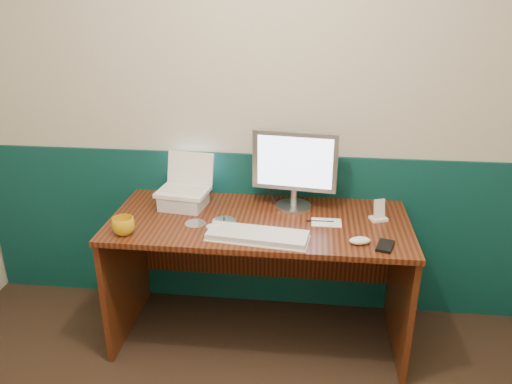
# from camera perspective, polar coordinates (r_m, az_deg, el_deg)

# --- Properties ---
(back_wall) EXTENTS (3.50, 0.04, 2.50)m
(back_wall) POSITION_cam_1_polar(r_m,az_deg,el_deg) (2.86, 0.25, 9.17)
(back_wall) COLOR beige
(back_wall) RESTS_ON ground
(wainscot) EXTENTS (3.48, 0.02, 1.00)m
(wainscot) POSITION_cam_1_polar(r_m,az_deg,el_deg) (3.11, 0.20, -4.48)
(wainscot) COLOR #083435
(wainscot) RESTS_ON ground
(desk) EXTENTS (1.60, 0.70, 0.75)m
(desk) POSITION_cam_1_polar(r_m,az_deg,el_deg) (2.85, 0.35, -9.98)
(desk) COLOR #37110A
(desk) RESTS_ON ground
(laptop_riser) EXTENTS (0.26, 0.23, 0.08)m
(laptop_riser) POSITION_cam_1_polar(r_m,az_deg,el_deg) (2.84, -8.27, -0.94)
(laptop_riser) COLOR silver
(laptop_riser) RESTS_ON desk
(laptop) EXTENTS (0.30, 0.24, 0.23)m
(laptop) POSITION_cam_1_polar(r_m,az_deg,el_deg) (2.78, -8.45, 2.00)
(laptop) COLOR white
(laptop) RESTS_ON laptop_riser
(monitor) EXTENTS (0.47, 0.19, 0.46)m
(monitor) POSITION_cam_1_polar(r_m,az_deg,el_deg) (2.74, 4.44, 2.63)
(monitor) COLOR #B4B4B9
(monitor) RESTS_ON desk
(keyboard) EXTENTS (0.51, 0.22, 0.03)m
(keyboard) POSITION_cam_1_polar(r_m,az_deg,el_deg) (2.47, 0.17, -5.06)
(keyboard) COLOR silver
(keyboard) RESTS_ON desk
(mouse_right) EXTENTS (0.12, 0.08, 0.04)m
(mouse_right) POSITION_cam_1_polar(r_m,az_deg,el_deg) (2.47, 11.78, -5.45)
(mouse_right) COLOR silver
(mouse_right) RESTS_ON desk
(mouse_left) EXTENTS (0.12, 0.09, 0.04)m
(mouse_left) POSITION_cam_1_polar(r_m,az_deg,el_deg) (2.55, -4.58, -4.09)
(mouse_left) COLOR white
(mouse_left) RESTS_ON desk
(mug) EXTENTS (0.14, 0.14, 0.09)m
(mug) POSITION_cam_1_polar(r_m,az_deg,el_deg) (2.59, -14.92, -3.77)
(mug) COLOR gold
(mug) RESTS_ON desk
(camcorder) EXTENTS (0.09, 0.13, 0.20)m
(camcorder) POSITION_cam_1_polar(r_m,az_deg,el_deg) (2.86, 2.14, 0.71)
(camcorder) COLOR #AFAFB4
(camcorder) RESTS_ON desk
(cd_spindle) EXTENTS (0.13, 0.13, 0.03)m
(cd_spindle) POSITION_cam_1_polar(r_m,az_deg,el_deg) (2.61, -3.67, -3.58)
(cd_spindle) COLOR #B0B7C1
(cd_spindle) RESTS_ON desk
(cd_loose_a) EXTENTS (0.11, 0.11, 0.00)m
(cd_loose_a) POSITION_cam_1_polar(r_m,az_deg,el_deg) (2.65, -6.93, -3.57)
(cd_loose_a) COLOR silver
(cd_loose_a) RESTS_ON desk
(pen) EXTENTS (0.14, 0.01, 0.01)m
(pen) POSITION_cam_1_polar(r_m,az_deg,el_deg) (2.67, 7.34, -3.33)
(pen) COLOR black
(pen) RESTS_ON desk
(papers) EXTENTS (0.16, 0.10, 0.00)m
(papers) POSITION_cam_1_polar(r_m,az_deg,el_deg) (2.66, 8.05, -3.48)
(papers) COLOR white
(papers) RESTS_ON desk
(dock) EXTENTS (0.10, 0.09, 0.02)m
(dock) POSITION_cam_1_polar(r_m,az_deg,el_deg) (2.74, 13.80, -2.98)
(dock) COLOR white
(dock) RESTS_ON desk
(music_player) EXTENTS (0.07, 0.05, 0.10)m
(music_player) POSITION_cam_1_polar(r_m,az_deg,el_deg) (2.72, 13.91, -1.85)
(music_player) COLOR silver
(music_player) RESTS_ON dock
(pda) EXTENTS (0.10, 0.14, 0.01)m
(pda) POSITION_cam_1_polar(r_m,az_deg,el_deg) (2.47, 14.55, -5.98)
(pda) COLOR black
(pda) RESTS_ON desk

